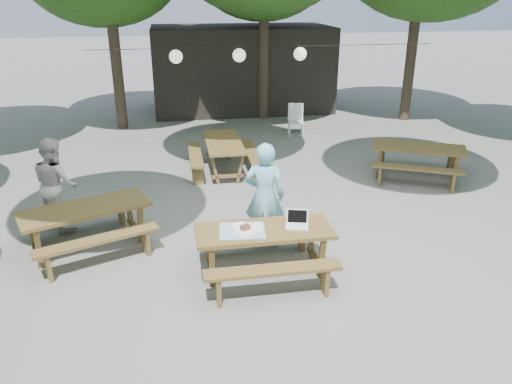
{
  "coord_description": "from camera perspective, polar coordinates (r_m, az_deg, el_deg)",
  "views": [
    {
      "loc": [
        -2.01,
        -6.96,
        4.02
      ],
      "look_at": [
        -0.78,
        0.13,
        1.05
      ],
      "focal_mm": 35.0,
      "sensor_mm": 36.0,
      "label": 1
    }
  ],
  "objects": [
    {
      "name": "ground",
      "position": [
        8.28,
        5.53,
        -6.73
      ],
      "size": [
        80.0,
        80.0,
        0.0
      ],
      "primitive_type": "plane",
      "color": "#63635E",
      "rests_on": "ground"
    },
    {
      "name": "paper_lanterns",
      "position": [
        13.18,
        -1.87,
        15.37
      ],
      "size": [
        9.0,
        0.34,
        0.38
      ],
      "color": "black",
      "rests_on": "ground"
    },
    {
      "name": "picnic_table_nw",
      "position": [
        8.59,
        -18.74,
        -3.85
      ],
      "size": [
        2.35,
        2.17,
        0.75
      ],
      "rotation": [
        0.0,
        0.0,
        0.38
      ],
      "color": "brown",
      "rests_on": "ground"
    },
    {
      "name": "pavilion",
      "position": [
        17.83,
        -1.67,
        13.96
      ],
      "size": [
        6.0,
        3.0,
        2.8
      ],
      "primitive_type": "cube",
      "color": "black",
      "rests_on": "ground"
    },
    {
      "name": "woman",
      "position": [
        8.04,
        0.98,
        -0.46
      ],
      "size": [
        0.73,
        0.57,
        1.79
      ],
      "primitive_type": "imported",
      "rotation": [
        0.0,
        0.0,
        2.91
      ],
      "color": "#79C3DD",
      "rests_on": "ground"
    },
    {
      "name": "second_person",
      "position": [
        9.4,
        -21.94,
        0.89
      ],
      "size": [
        0.98,
        1.02,
        1.66
      ],
      "primitive_type": "imported",
      "rotation": [
        0.0,
        0.0,
        2.19
      ],
      "color": "silver",
      "rests_on": "ground"
    },
    {
      "name": "picnic_table_ne",
      "position": [
        11.75,
        17.87,
        3.31
      ],
      "size": [
        2.4,
        2.25,
        0.75
      ],
      "rotation": [
        0.0,
        0.0,
        -0.45
      ],
      "color": "brown",
      "rests_on": "ground"
    },
    {
      "name": "tabletop_clutter",
      "position": [
        7.24,
        -1.47,
        -4.33
      ],
      "size": [
        0.7,
        0.61,
        0.08
      ],
      "color": "#3A84C7",
      "rests_on": "main_picnic_table"
    },
    {
      "name": "picnic_table_far_w",
      "position": [
        11.62,
        -3.72,
        4.16
      ],
      "size": [
        1.59,
        2.0,
        0.75
      ],
      "rotation": [
        0.0,
        0.0,
        1.57
      ],
      "color": "brown",
      "rests_on": "ground"
    },
    {
      "name": "main_picnic_table",
      "position": [
        7.45,
        0.92,
        -6.75
      ],
      "size": [
        2.0,
        1.58,
        0.75
      ],
      "color": "brown",
      "rests_on": "ground"
    },
    {
      "name": "laptop",
      "position": [
        7.38,
        4.72,
        -3.42
      ],
      "size": [
        0.39,
        0.34,
        0.24
      ],
      "rotation": [
        0.0,
        0.0,
        -0.26
      ],
      "color": "white",
      "rests_on": "main_picnic_table"
    },
    {
      "name": "plastic_chair",
      "position": [
        14.66,
        4.57,
        7.48
      ],
      "size": [
        0.51,
        0.51,
        0.9
      ],
      "rotation": [
        0.0,
        0.0,
        -0.17
      ],
      "color": "white",
      "rests_on": "ground"
    }
  ]
}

